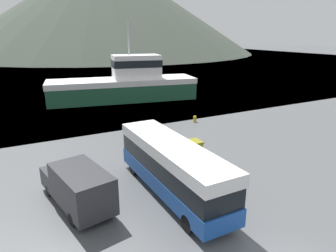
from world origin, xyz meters
name	(u,v)px	position (x,y,z in m)	size (l,w,h in m)	color
water_surface	(30,55)	(0.00, 141.19, 0.00)	(240.00, 240.00, 0.00)	slate
hill_backdrop	(104,4)	(35.73, 145.69, 22.42)	(142.02, 142.02, 44.84)	#3D473D
tour_bus	(172,166)	(-1.16, 8.05, 1.81)	(2.49, 10.09, 3.22)	#194799
delivery_van	(78,186)	(-6.37, 9.31, 1.25)	(3.23, 6.20, 2.36)	#2D2D33
fishing_boat	(126,83)	(5.59, 34.47, 2.37)	(21.29, 9.16, 10.98)	#1E5138
storage_bin	(193,150)	(2.74, 11.91, 0.74)	(1.23, 1.19, 1.44)	olive
mooring_bollard	(195,118)	(8.28, 20.28, 0.38)	(0.37, 0.37, 0.72)	#B29919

